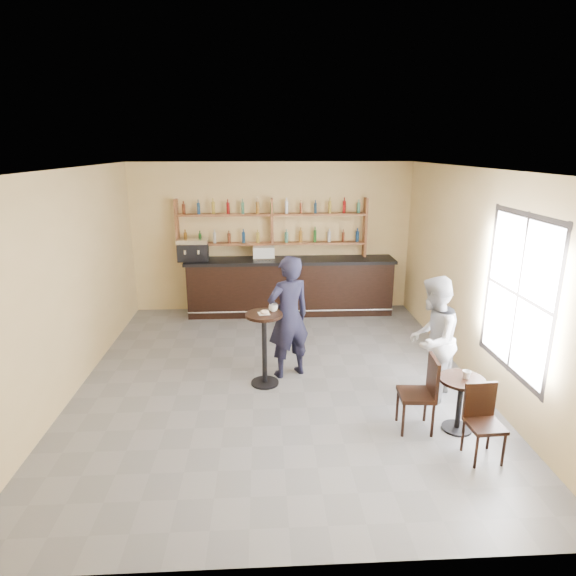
{
  "coord_description": "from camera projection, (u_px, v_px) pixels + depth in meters",
  "views": [
    {
      "loc": [
        -0.21,
        -6.81,
        3.49
      ],
      "look_at": [
        0.2,
        0.8,
        1.25
      ],
      "focal_mm": 30.0,
      "sensor_mm": 36.0,
      "label": 1
    }
  ],
  "objects": [
    {
      "name": "floor",
      "position": [
        278.0,
        379.0,
        7.52
      ],
      "size": [
        7.0,
        7.0,
        0.0
      ],
      "primitive_type": "plane",
      "color": "slate",
      "rests_on": "ground"
    },
    {
      "name": "ceiling",
      "position": [
        277.0,
        169.0,
        6.62
      ],
      "size": [
        7.0,
        7.0,
        0.0
      ],
      "primitive_type": "plane",
      "rotation": [
        3.14,
        0.0,
        0.0
      ],
      "color": "white",
      "rests_on": "wall_back"
    },
    {
      "name": "wall_back",
      "position": [
        272.0,
        238.0,
        10.42
      ],
      "size": [
        7.0,
        0.0,
        7.0
      ],
      "primitive_type": "plane",
      "rotation": [
        1.57,
        0.0,
        0.0
      ],
      "color": "#DCBC7D",
      "rests_on": "floor"
    },
    {
      "name": "wall_front",
      "position": [
        292.0,
        401.0,
        3.71
      ],
      "size": [
        7.0,
        0.0,
        7.0
      ],
      "primitive_type": "plane",
      "rotation": [
        -1.57,
        0.0,
        0.0
      ],
      "color": "#DCBC7D",
      "rests_on": "floor"
    },
    {
      "name": "wall_left",
      "position": [
        69.0,
        284.0,
        6.91
      ],
      "size": [
        0.0,
        7.0,
        7.0
      ],
      "primitive_type": "plane",
      "rotation": [
        1.57,
        0.0,
        1.57
      ],
      "color": "#DCBC7D",
      "rests_on": "floor"
    },
    {
      "name": "wall_right",
      "position": [
        477.0,
        278.0,
        7.22
      ],
      "size": [
        0.0,
        7.0,
        7.0
      ],
      "primitive_type": "plane",
      "rotation": [
        1.57,
        0.0,
        -1.57
      ],
      "color": "#DCBC7D",
      "rests_on": "floor"
    },
    {
      "name": "window_pane",
      "position": [
        518.0,
        295.0,
        6.04
      ],
      "size": [
        0.0,
        2.0,
        2.0
      ],
      "primitive_type": "plane",
      "rotation": [
        1.57,
        0.0,
        -1.57
      ],
      "color": "white",
      "rests_on": "wall_right"
    },
    {
      "name": "window_frame",
      "position": [
        518.0,
        295.0,
        6.04
      ],
      "size": [
        0.04,
        1.7,
        2.1
      ],
      "primitive_type": null,
      "color": "black",
      "rests_on": "wall_right"
    },
    {
      "name": "shelf_unit",
      "position": [
        272.0,
        229.0,
        10.24
      ],
      "size": [
        4.0,
        0.26,
        1.4
      ],
      "primitive_type": null,
      "color": "brown",
      "rests_on": "wall_back"
    },
    {
      "name": "liquor_bottles",
      "position": [
        272.0,
        221.0,
        10.19
      ],
      "size": [
        3.68,
        0.1,
        1.0
      ],
      "primitive_type": null,
      "color": "#8C5919",
      "rests_on": "shelf_unit"
    },
    {
      "name": "bar_counter",
      "position": [
        290.0,
        286.0,
        10.39
      ],
      "size": [
        4.44,
        0.87,
        1.2
      ],
      "primitive_type": null,
      "color": "black",
      "rests_on": "floor"
    },
    {
      "name": "espresso_machine",
      "position": [
        193.0,
        250.0,
        10.05
      ],
      "size": [
        0.66,
        0.45,
        0.45
      ],
      "primitive_type": null,
      "rotation": [
        0.0,
        0.0,
        0.06
      ],
      "color": "black",
      "rests_on": "bar_counter"
    },
    {
      "name": "pastry_case",
      "position": [
        264.0,
        253.0,
        10.15
      ],
      "size": [
        0.51,
        0.43,
        0.28
      ],
      "primitive_type": null,
      "rotation": [
        0.0,
        0.0,
        0.13
      ],
      "color": "silver",
      "rests_on": "bar_counter"
    },
    {
      "name": "pedestal_table",
      "position": [
        264.0,
        349.0,
        7.22
      ],
      "size": [
        0.65,
        0.65,
        1.14
      ],
      "primitive_type": null,
      "rotation": [
        0.0,
        0.0,
        -0.19
      ],
      "color": "black",
      "rests_on": "floor"
    },
    {
      "name": "napkin",
      "position": [
        264.0,
        314.0,
        7.06
      ],
      "size": [
        0.19,
        0.19,
        0.0
      ],
      "primitive_type": "cube",
      "rotation": [
        0.0,
        0.0,
        0.2
      ],
      "color": "white",
      "rests_on": "pedestal_table"
    },
    {
      "name": "donut",
      "position": [
        265.0,
        312.0,
        7.04
      ],
      "size": [
        0.14,
        0.14,
        0.05
      ],
      "primitive_type": "torus",
      "rotation": [
        0.0,
        0.0,
        -0.06
      ],
      "color": "#CD874B",
      "rests_on": "napkin"
    },
    {
      "name": "cup_pedestal",
      "position": [
        273.0,
        308.0,
        7.14
      ],
      "size": [
        0.17,
        0.17,
        0.1
      ],
      "primitive_type": "imported",
      "rotation": [
        0.0,
        0.0,
        -0.32
      ],
      "color": "white",
      "rests_on": "pedestal_table"
    },
    {
      "name": "man_main",
      "position": [
        288.0,
        317.0,
        7.41
      ],
      "size": [
        0.84,
        0.72,
        1.94
      ],
      "primitive_type": "imported",
      "rotation": [
        0.0,
        0.0,
        3.58
      ],
      "color": "black",
      "rests_on": "floor"
    },
    {
      "name": "cafe_table",
      "position": [
        459.0,
        404.0,
        6.08
      ],
      "size": [
        0.75,
        0.75,
        0.72
      ],
      "primitive_type": null,
      "rotation": [
        0.0,
        0.0,
        -0.43
      ],
      "color": "black",
      "rests_on": "floor"
    },
    {
      "name": "cup_cafe",
      "position": [
        467.0,
        375.0,
        5.97
      ],
      "size": [
        0.13,
        0.13,
        0.1
      ],
      "primitive_type": "imported",
      "rotation": [
        0.0,
        0.0,
        -0.26
      ],
      "color": "white",
      "rests_on": "cafe_table"
    },
    {
      "name": "chair_west",
      "position": [
        416.0,
        394.0,
        6.07
      ],
      "size": [
        0.46,
        0.46,
        0.99
      ],
      "primitive_type": null,
      "rotation": [
        0.0,
        0.0,
        -1.65
      ],
      "color": "black",
      "rests_on": "floor"
    },
    {
      "name": "chair_south",
      "position": [
        485.0,
        425.0,
        5.49
      ],
      "size": [
        0.41,
        0.41,
        0.88
      ],
      "primitive_type": null,
      "rotation": [
        0.0,
        0.0,
        0.06
      ],
      "color": "black",
      "rests_on": "floor"
    },
    {
      "name": "patron_second",
      "position": [
        432.0,
        340.0,
        6.7
      ],
      "size": [
        1.06,
        1.11,
        1.81
      ],
      "primitive_type": "imported",
      "rotation": [
        0.0,
        0.0,
        -2.16
      ],
      "color": "#9F9FA5",
      "rests_on": "floor"
    }
  ]
}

